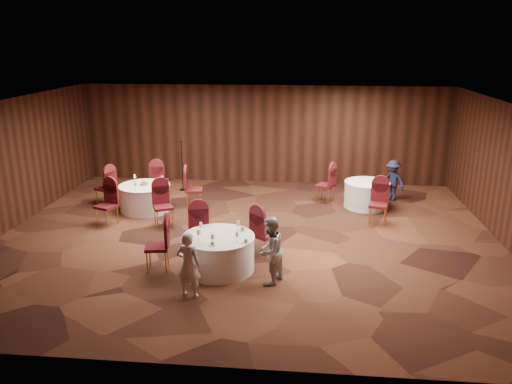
# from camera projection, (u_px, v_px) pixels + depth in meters

# --- Properties ---
(ground) EXTENTS (12.00, 12.00, 0.00)m
(ground) POSITION_uv_depth(u_px,v_px,m) (247.00, 237.00, 12.09)
(ground) COLOR black
(ground) RESTS_ON ground
(room_shell) EXTENTS (12.00, 12.00, 12.00)m
(room_shell) POSITION_uv_depth(u_px,v_px,m) (247.00, 159.00, 11.51)
(room_shell) COLOR silver
(room_shell) RESTS_ON ground
(table_main) EXTENTS (1.50, 1.50, 0.74)m
(table_main) POSITION_uv_depth(u_px,v_px,m) (219.00, 253.00, 10.32)
(table_main) COLOR white
(table_main) RESTS_ON ground
(table_left) EXTENTS (1.41, 1.41, 0.74)m
(table_left) POSITION_uv_depth(u_px,v_px,m) (145.00, 198.00, 13.89)
(table_left) COLOR white
(table_left) RESTS_ON ground
(table_right) EXTENTS (1.27, 1.27, 0.74)m
(table_right) POSITION_uv_depth(u_px,v_px,m) (366.00, 194.00, 14.19)
(table_right) COLOR white
(table_right) RESTS_ON ground
(chairs_main) EXTENTS (2.83, 1.82, 1.00)m
(chairs_main) POSITION_uv_depth(u_px,v_px,m) (207.00, 235.00, 10.89)
(chairs_main) COLOR #430D16
(chairs_main) RESTS_ON ground
(chairs_left) EXTENTS (3.22, 3.07, 1.00)m
(chairs_left) POSITION_uv_depth(u_px,v_px,m) (146.00, 193.00, 13.85)
(chairs_left) COLOR #430D16
(chairs_left) RESTS_ON ground
(chairs_right) EXTENTS (1.98, 2.34, 1.00)m
(chairs_right) POSITION_uv_depth(u_px,v_px,m) (350.00, 194.00, 13.77)
(chairs_right) COLOR #430D16
(chairs_right) RESTS_ON ground
(tabletop_main) EXTENTS (1.12, 1.00, 0.22)m
(tabletop_main) POSITION_uv_depth(u_px,v_px,m) (225.00, 234.00, 10.07)
(tabletop_main) COLOR silver
(tabletop_main) RESTS_ON table_main
(tabletop_left) EXTENTS (0.90, 0.84, 0.22)m
(tabletop_left) POSITION_uv_depth(u_px,v_px,m) (144.00, 182.00, 13.76)
(tabletop_left) COLOR silver
(tabletop_left) RESTS_ON table_left
(tabletop_right) EXTENTS (0.08, 0.08, 0.22)m
(tabletop_right) POSITION_uv_depth(u_px,v_px,m) (377.00, 179.00, 13.78)
(tabletop_right) COLOR silver
(tabletop_right) RESTS_ON table_right
(mic_stand) EXTENTS (0.24, 0.24, 1.59)m
(mic_stand) POSITION_uv_depth(u_px,v_px,m) (183.00, 176.00, 15.77)
(mic_stand) COLOR black
(mic_stand) RESTS_ON ground
(woman_a) EXTENTS (0.51, 0.37, 1.28)m
(woman_a) POSITION_uv_depth(u_px,v_px,m) (189.00, 265.00, 9.16)
(woman_a) COLOR silver
(woman_a) RESTS_ON ground
(woman_b) EXTENTS (0.75, 0.82, 1.37)m
(woman_b) POSITION_uv_depth(u_px,v_px,m) (270.00, 251.00, 9.64)
(woman_b) COLOR #B5B5BA
(woman_b) RESTS_ON ground
(man_c) EXTENTS (0.88, 0.87, 1.22)m
(man_c) POSITION_uv_depth(u_px,v_px,m) (393.00, 180.00, 14.72)
(man_c) COLOR #161733
(man_c) RESTS_ON ground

